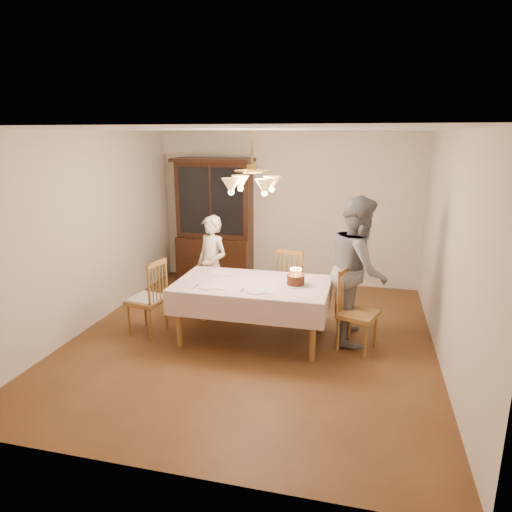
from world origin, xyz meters
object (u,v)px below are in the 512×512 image
(chair_far_side, at_px, (294,285))
(birthday_cake, at_px, (296,280))
(dining_table, at_px, (252,288))
(elderly_woman, at_px, (212,266))
(china_hutch, at_px, (215,223))

(chair_far_side, bearing_deg, birthday_cake, -80.13)
(dining_table, xyz_separation_m, elderly_woman, (-0.77, 0.69, 0.04))
(china_hutch, xyz_separation_m, chair_far_side, (1.63, -1.29, -0.60))
(dining_table, bearing_deg, chair_far_side, 68.70)
(chair_far_side, relative_size, birthday_cake, 3.33)
(chair_far_side, xyz_separation_m, elderly_woman, (-1.14, -0.28, 0.28))
(dining_table, bearing_deg, elderly_woman, 138.11)
(elderly_woman, bearing_deg, dining_table, -14.74)
(china_hutch, bearing_deg, chair_far_side, -38.27)
(china_hutch, relative_size, chair_far_side, 2.16)
(dining_table, bearing_deg, birthday_cake, 2.81)
(dining_table, distance_m, birthday_cake, 0.56)
(china_hutch, bearing_deg, elderly_woman, -72.73)
(dining_table, xyz_separation_m, chair_far_side, (0.38, 0.97, -0.24))
(china_hutch, distance_m, birthday_cake, 2.87)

